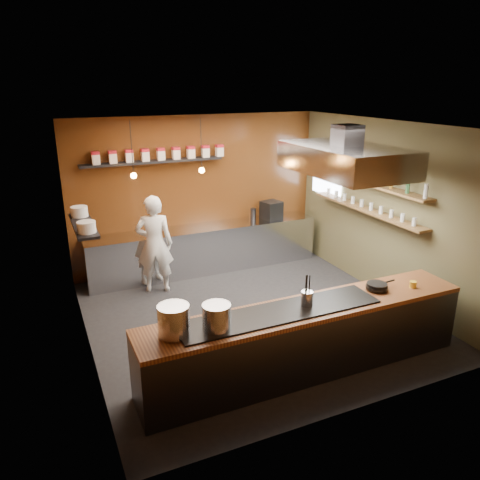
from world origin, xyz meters
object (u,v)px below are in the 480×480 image
stockpot_large (174,320)px  espresso_machine (271,210)px  stockpot_small (217,317)px  chef (155,244)px  extractor_hood (346,159)px

stockpot_large → espresso_machine: bearing=49.7°
stockpot_large → stockpot_small: (0.47, -0.09, -0.02)m
stockpot_large → chef: size_ratio=0.20×
stockpot_small → chef: chef is taller
extractor_hood → stockpot_large: 3.54m
chef → stockpot_large: bearing=96.3°
extractor_hood → chef: extractor_hood is taller
extractor_hood → espresso_machine: size_ratio=5.49×
stockpot_small → chef: 3.31m
stockpot_large → stockpot_small: size_ratio=1.10×
espresso_machine → chef: (-2.59, -0.53, -0.20)m
extractor_hood → stockpot_small: (-2.56, -1.28, -1.41)m
stockpot_small → espresso_machine: size_ratio=0.89×
extractor_hood → chef: (-2.44, 2.02, -1.63)m
extractor_hood → stockpot_large: extractor_hood is taller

